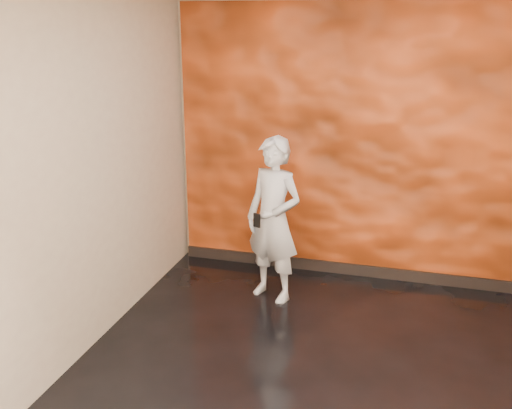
% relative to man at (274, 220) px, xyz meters
% --- Properties ---
extents(room, '(4.02, 4.02, 2.81)m').
position_rel_man_xyz_m(room, '(0.78, -1.20, 0.61)').
color(room, black).
rests_on(room, ground).
extents(feature_wall, '(3.90, 0.06, 2.75)m').
position_rel_man_xyz_m(feature_wall, '(0.78, 0.76, 0.59)').
color(feature_wall, '#FF5A1E').
rests_on(feature_wall, ground).
extents(baseboard, '(3.90, 0.04, 0.12)m').
position_rel_man_xyz_m(baseboard, '(0.78, 0.72, -0.73)').
color(baseboard, black).
rests_on(baseboard, ground).
extents(man, '(0.68, 0.56, 1.58)m').
position_rel_man_xyz_m(man, '(0.00, 0.00, 0.00)').
color(man, '#A7ACB7').
rests_on(man, ground).
extents(phone, '(0.07, 0.04, 0.13)m').
position_rel_man_xyz_m(phone, '(-0.10, -0.24, 0.07)').
color(phone, black).
rests_on(phone, man).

